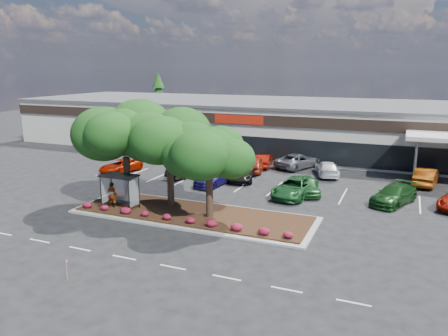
% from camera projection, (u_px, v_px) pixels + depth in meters
% --- Properties ---
extents(ground, '(160.00, 160.00, 0.00)m').
position_uv_depth(ground, '(193.00, 239.00, 27.81)').
color(ground, black).
rests_on(ground, ground).
extents(retail_store, '(80.40, 25.20, 6.25)m').
position_uv_depth(retail_store, '(309.00, 126.00, 57.54)').
color(retail_store, beige).
rests_on(retail_store, ground).
extents(landscape_island, '(18.00, 6.00, 0.26)m').
position_uv_depth(landscape_island, '(193.00, 214.00, 32.13)').
color(landscape_island, '#9F9F9A').
rests_on(landscape_island, ground).
extents(lane_markings, '(33.12, 20.06, 0.01)m').
position_uv_depth(lane_markings, '(246.00, 196.00, 37.23)').
color(lane_markings, silver).
rests_on(lane_markings, ground).
extents(shrub_row, '(17.00, 0.80, 0.50)m').
position_uv_depth(shrub_row, '(179.00, 218.00, 30.16)').
color(shrub_row, maroon).
rests_on(shrub_row, landscape_island).
extents(bus_shelter, '(2.75, 1.55, 2.59)m').
position_uv_depth(bus_shelter, '(121.00, 182.00, 32.77)').
color(bus_shelter, black).
rests_on(bus_shelter, landscape_island).
extents(island_tree_west, '(7.20, 7.20, 7.89)m').
position_uv_depth(island_tree_west, '(126.00, 153.00, 33.92)').
color(island_tree_west, '#183D13').
rests_on(island_tree_west, landscape_island).
extents(island_tree_mid, '(6.60, 6.60, 7.32)m').
position_uv_depth(island_tree_mid, '(170.00, 158.00, 33.30)').
color(island_tree_mid, '#183D13').
rests_on(island_tree_mid, landscape_island).
extents(island_tree_east, '(5.80, 5.80, 6.50)m').
position_uv_depth(island_tree_east, '(209.00, 172.00, 30.53)').
color(island_tree_east, '#183D13').
rests_on(island_tree_east, landscape_island).
extents(conifer_north_west, '(4.40, 4.40, 10.00)m').
position_uv_depth(conifer_north_west, '(159.00, 99.00, 79.32)').
color(conifer_north_west, '#183D13').
rests_on(conifer_north_west, ground).
extents(person_waiting, '(0.75, 0.52, 1.95)m').
position_uv_depth(person_waiting, '(112.00, 195.00, 33.20)').
color(person_waiting, '#594C47').
rests_on(person_waiting, landscape_island).
extents(survey_stake, '(0.07, 0.14, 1.15)m').
position_uv_depth(survey_stake, '(67.00, 267.00, 22.28)').
color(survey_stake, '#A57B56').
rests_on(survey_stake, ground).
extents(car_0, '(3.23, 5.15, 1.33)m').
position_uv_depth(car_0, '(121.00, 166.00, 45.34)').
color(car_0, '#981701').
rests_on(car_0, ground).
extents(car_1, '(3.35, 5.39, 1.68)m').
position_uv_depth(car_1, '(189.00, 168.00, 43.71)').
color(car_1, black).
rests_on(car_1, ground).
extents(car_2, '(2.81, 5.33, 1.47)m').
position_uv_depth(car_2, '(215.00, 177.00, 40.56)').
color(car_2, navy).
rests_on(car_2, ground).
extents(car_3, '(3.42, 5.35, 1.37)m').
position_uv_depth(car_3, '(242.00, 173.00, 42.13)').
color(car_3, black).
rests_on(car_3, ground).
extents(car_4, '(3.47, 4.82, 1.52)m').
position_uv_depth(car_4, '(307.00, 185.00, 37.63)').
color(car_4, '#1E5423').
rests_on(car_4, ground).
extents(car_5, '(3.32, 5.94, 1.57)m').
position_uv_depth(car_5, '(295.00, 188.00, 36.81)').
color(car_5, '#1E5627').
rests_on(car_5, ground).
extents(car_6, '(3.98, 5.63, 1.51)m').
position_uv_depth(car_6, '(394.00, 195.00, 34.86)').
color(car_6, '#174117').
rests_on(car_6, ground).
extents(car_9, '(3.49, 5.46, 1.40)m').
position_uv_depth(car_9, '(199.00, 156.00, 50.55)').
color(car_9, black).
rests_on(car_9, ground).
extents(car_10, '(2.79, 5.34, 1.67)m').
position_uv_depth(car_10, '(214.00, 159.00, 48.06)').
color(car_10, black).
rests_on(car_10, ground).
extents(car_11, '(2.61, 4.98, 1.62)m').
position_uv_depth(car_11, '(255.00, 164.00, 45.56)').
color(car_11, '#9C2D1A').
rests_on(car_11, ground).
extents(car_12, '(2.19, 4.54, 1.43)m').
position_uv_depth(car_12, '(264.00, 160.00, 47.84)').
color(car_12, '#790D03').
rests_on(car_12, ground).
extents(car_13, '(4.74, 6.26, 1.58)m').
position_uv_depth(car_13, '(298.00, 161.00, 47.28)').
color(car_13, slate).
rests_on(car_13, ground).
extents(car_14, '(3.36, 5.31, 1.43)m').
position_uv_depth(car_14, '(327.00, 169.00, 43.95)').
color(car_14, silver).
rests_on(car_14, ground).
extents(car_15, '(2.56, 5.26, 1.66)m').
position_uv_depth(car_15, '(426.00, 176.00, 40.35)').
color(car_15, '#803507').
rests_on(car_15, ground).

